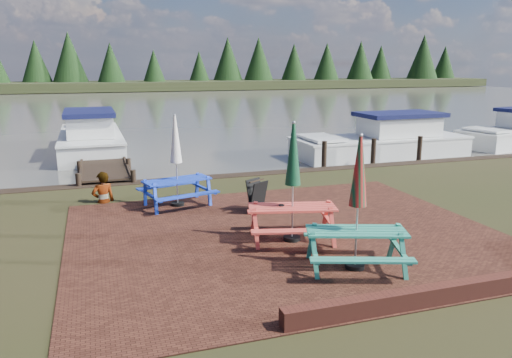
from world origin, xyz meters
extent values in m
plane|color=black|center=(0.00, 0.00, 0.00)|extent=(120.00, 120.00, 0.00)
cube|color=#331710|center=(0.00, 1.00, 0.01)|extent=(9.00, 7.50, 0.02)
cube|color=#4C1E16|center=(1.50, -2.60, 0.15)|extent=(6.00, 0.22, 0.30)
cube|color=#4B4940|center=(0.00, 37.00, 0.00)|extent=(120.00, 60.00, 0.02)
cube|color=black|center=(0.00, 66.00, 0.50)|extent=(120.00, 10.00, 1.20)
cube|color=#2B8A73|center=(0.50, -1.03, 0.71)|extent=(1.86, 1.20, 0.04)
cube|color=#2B8A73|center=(0.29, -1.65, 0.43)|extent=(1.72, 0.78, 0.04)
cube|color=#2B8A73|center=(0.72, -0.41, 0.43)|extent=(1.72, 0.78, 0.04)
cube|color=#2B8A73|center=(-0.21, -0.78, 0.36)|extent=(0.56, 1.45, 0.71)
cube|color=#2B8A73|center=(1.21, -1.27, 0.36)|extent=(0.56, 1.45, 0.71)
cylinder|color=black|center=(0.50, -1.03, 0.05)|extent=(0.35, 0.35, 0.10)
cylinder|color=#B2B2B7|center=(0.50, -1.03, 1.20)|extent=(0.03, 0.03, 2.41)
cone|color=#AD1819|center=(0.50, -1.03, 1.78)|extent=(0.31, 0.31, 1.20)
cube|color=#DF4539|center=(-0.02, 0.67, 0.73)|extent=(1.88, 1.10, 0.04)
cube|color=#DF4539|center=(-0.18, 0.02, 0.44)|extent=(1.77, 0.66, 0.04)
cube|color=#DF4539|center=(0.15, 1.32, 0.44)|extent=(1.77, 0.66, 0.04)
cube|color=#DF4539|center=(-0.76, 0.86, 0.36)|extent=(0.45, 1.50, 0.73)
cube|color=#DF4539|center=(0.73, 0.48, 0.36)|extent=(0.45, 1.50, 0.73)
cylinder|color=black|center=(-0.02, 0.67, 0.05)|extent=(0.35, 0.35, 0.10)
cylinder|color=#B2B2B7|center=(-0.02, 0.67, 1.23)|extent=(0.04, 0.04, 2.45)
cone|color=#103D23|center=(-0.02, 0.67, 1.82)|extent=(0.31, 0.31, 1.23)
cube|color=#1937BD|center=(-1.83, 3.98, 0.69)|extent=(1.79, 1.05, 0.04)
cube|color=#1937BD|center=(-1.68, 3.37, 0.42)|extent=(1.69, 0.64, 0.04)
cube|color=#1937BD|center=(-1.99, 4.60, 0.42)|extent=(1.69, 0.64, 0.04)
cube|color=#1937BD|center=(-2.54, 3.80, 0.35)|extent=(0.44, 1.43, 0.69)
cube|color=#1937BD|center=(-1.13, 4.16, 0.35)|extent=(0.44, 1.43, 0.69)
cylinder|color=black|center=(-1.83, 3.98, 0.05)|extent=(0.34, 0.34, 0.09)
cylinder|color=#B2B2B7|center=(-1.83, 3.98, 1.17)|extent=(0.03, 0.03, 2.34)
cone|color=silver|center=(-1.83, 3.98, 1.73)|extent=(0.30, 0.30, 1.17)
cube|color=black|center=(-0.07, 2.70, 0.41)|extent=(0.53, 0.42, 0.81)
cube|color=black|center=(-0.07, 2.97, 0.41)|extent=(0.53, 0.42, 0.81)
cube|color=black|center=(-0.07, 2.83, 0.80)|extent=(0.45, 0.28, 0.03)
cube|color=black|center=(-3.50, 11.50, 0.12)|extent=(1.60, 9.00, 0.06)
cube|color=black|center=(-4.25, 11.50, 0.17)|extent=(0.08, 9.00, 0.08)
cube|color=black|center=(-2.75, 11.50, 0.17)|extent=(0.08, 9.00, 0.08)
cylinder|color=black|center=(-4.30, 7.00, -0.10)|extent=(0.16, 0.16, 1.00)
cylinder|color=black|center=(-2.70, 7.00, -0.10)|extent=(0.16, 0.16, 1.00)
cube|color=silver|center=(-3.91, 14.01, 0.13)|extent=(2.52, 7.13, 1.01)
cube|color=silver|center=(-3.91, 14.01, 0.66)|extent=(2.57, 7.27, 0.08)
cube|color=silver|center=(-3.90, 13.16, 1.15)|extent=(1.79, 3.00, 0.86)
cube|color=#0F1237|center=(-3.90, 13.16, 1.64)|extent=(1.99, 3.43, 0.18)
cube|color=silver|center=(-3.94, 16.71, 0.79)|extent=(2.08, 1.30, 0.10)
cube|color=silver|center=(7.45, 9.37, 0.12)|extent=(7.24, 2.64, 0.96)
cube|color=silver|center=(7.45, 9.37, 0.62)|extent=(7.38, 2.70, 0.08)
cube|color=silver|center=(8.31, 9.38, 1.08)|extent=(3.06, 1.86, 0.81)
cube|color=#0F1237|center=(8.31, 9.38, 1.54)|extent=(3.49, 2.07, 0.17)
cube|color=silver|center=(4.72, 9.31, 0.74)|extent=(1.34, 2.14, 0.10)
cube|color=silver|center=(12.86, 9.43, 0.71)|extent=(1.44, 2.00, 0.09)
imported|color=gray|center=(-3.65, 4.95, 0.81)|extent=(0.67, 0.52, 1.63)
camera|label=1|loc=(-3.76, -8.39, 3.58)|focal=35.00mm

